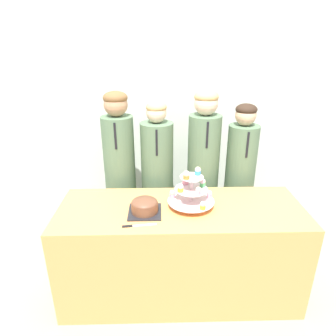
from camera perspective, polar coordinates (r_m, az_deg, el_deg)
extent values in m
plane|color=gray|center=(2.42, 2.74, -27.33)|extent=(16.00, 16.00, 0.00)
cube|color=silver|center=(3.06, 1.22, 13.17)|extent=(9.00, 0.06, 2.70)
cube|color=#EF9951|center=(2.39, 2.34, -15.46)|extent=(1.77, 0.64, 0.76)
cube|color=#232328|center=(2.12, -4.43, -8.33)|extent=(0.23, 0.23, 0.01)
cylinder|color=brown|center=(2.10, -4.46, -7.45)|extent=(0.19, 0.19, 0.07)
ellipsoid|color=brown|center=(2.08, -4.49, -6.60)|extent=(0.18, 0.18, 0.07)
cube|color=silver|center=(1.98, -4.47, -10.77)|extent=(0.16, 0.04, 0.00)
cube|color=black|center=(1.98, -7.77, -10.97)|extent=(0.07, 0.03, 0.01)
cylinder|color=silver|center=(2.14, 4.44, -4.54)|extent=(0.02, 0.02, 0.24)
cylinder|color=silver|center=(2.17, 4.38, -6.25)|extent=(0.34, 0.34, 0.01)
cylinder|color=silver|center=(2.13, 4.45, -4.03)|extent=(0.24, 0.24, 0.01)
cylinder|color=silver|center=(2.09, 4.53, -1.72)|extent=(0.17, 0.17, 0.01)
cylinder|color=yellow|center=(2.06, 6.62, -7.45)|extent=(0.04, 0.04, 0.03)
sphere|color=#F4E5C6|center=(2.05, 6.65, -6.83)|extent=(0.04, 0.04, 0.04)
cylinder|color=pink|center=(2.21, 7.90, -5.33)|extent=(0.04, 0.04, 0.03)
sphere|color=silver|center=(2.20, 7.94, -4.74)|extent=(0.04, 0.04, 0.04)
cylinder|color=yellow|center=(2.29, 4.15, -4.21)|extent=(0.05, 0.05, 0.03)
sphere|color=beige|center=(2.27, 4.17, -3.61)|extent=(0.04, 0.04, 0.04)
cylinder|color=pink|center=(2.19, 0.82, -5.35)|extent=(0.04, 0.04, 0.03)
sphere|color=beige|center=(2.18, 0.83, -4.73)|extent=(0.04, 0.04, 0.04)
cylinder|color=white|center=(2.07, 2.01, -7.27)|extent=(0.04, 0.04, 0.03)
sphere|color=silver|center=(2.06, 2.02, -6.65)|extent=(0.04, 0.04, 0.04)
cylinder|color=yellow|center=(2.08, 2.38, -4.19)|extent=(0.04, 0.04, 0.03)
sphere|color=silver|center=(2.07, 2.39, -3.56)|extent=(0.04, 0.04, 0.04)
cylinder|color=pink|center=(2.05, 5.79, -4.67)|extent=(0.04, 0.04, 0.02)
sphere|color=#F4E5C6|center=(2.04, 5.82, -4.08)|extent=(0.04, 0.04, 0.04)
cylinder|color=#4CB766|center=(2.16, 6.61, -3.18)|extent=(0.04, 0.04, 0.03)
sphere|color=silver|center=(2.15, 6.64, -2.56)|extent=(0.04, 0.04, 0.04)
cylinder|color=pink|center=(2.19, 3.35, -2.70)|extent=(0.05, 0.05, 0.03)
sphere|color=#F4E5C6|center=(2.18, 3.37, -2.05)|extent=(0.04, 0.04, 0.04)
cylinder|color=orange|center=(2.05, 3.52, -1.76)|extent=(0.05, 0.05, 0.02)
sphere|color=#F4E5C6|center=(2.04, 3.53, -1.11)|extent=(0.04, 0.04, 0.04)
cylinder|color=#3893DB|center=(2.11, 5.68, -0.95)|extent=(0.04, 0.04, 0.03)
sphere|color=#F4E5C6|center=(2.10, 5.71, -0.31)|extent=(0.04, 0.04, 0.04)
cylinder|color=#567556|center=(2.76, -8.91, -3.55)|extent=(0.27, 0.27, 1.29)
sphere|color=tan|center=(2.52, -9.94, 11.84)|extent=(0.20, 0.20, 0.20)
ellipsoid|color=brown|center=(2.51, -10.02, 13.05)|extent=(0.20, 0.20, 0.11)
cube|color=black|center=(2.44, -10.01, 5.97)|extent=(0.02, 0.01, 0.22)
cylinder|color=#567556|center=(2.75, -2.01, -4.04)|extent=(0.28, 0.28, 1.24)
sphere|color=beige|center=(2.51, -2.22, 10.46)|extent=(0.17, 0.17, 0.17)
ellipsoid|color=tan|center=(2.50, -2.24, 11.50)|extent=(0.17, 0.17, 0.09)
cube|color=black|center=(2.43, -2.18, 4.80)|extent=(0.02, 0.01, 0.22)
cylinder|color=#567556|center=(2.76, 6.52, -3.35)|extent=(0.28, 0.28, 1.30)
sphere|color=beige|center=(2.53, 7.27, 12.11)|extent=(0.20, 0.20, 0.20)
ellipsoid|color=tan|center=(2.52, 7.33, 13.33)|extent=(0.20, 0.20, 0.11)
cube|color=black|center=(2.44, 7.49, 6.22)|extent=(0.02, 0.01, 0.22)
cylinder|color=#567556|center=(2.85, 13.25, -4.01)|extent=(0.27, 0.27, 1.21)
sphere|color=#D6AD89|center=(2.62, 14.60, 9.71)|extent=(0.18, 0.18, 0.18)
ellipsoid|color=#332319|center=(2.61, 14.71, 10.75)|extent=(0.18, 0.18, 0.10)
cube|color=black|center=(2.55, 14.91, 4.24)|extent=(0.02, 0.01, 0.22)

